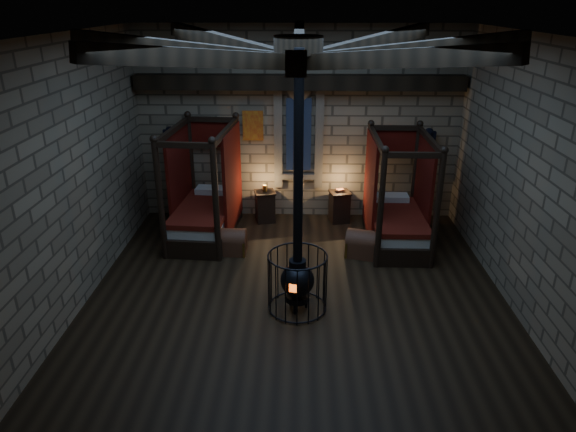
{
  "coord_description": "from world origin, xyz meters",
  "views": [
    {
      "loc": [
        0.05,
        -7.57,
        4.64
      ],
      "look_at": [
        -0.16,
        0.6,
        1.18
      ],
      "focal_mm": 32.0,
      "sensor_mm": 36.0,
      "label": 1
    }
  ],
  "objects_px": {
    "trunk_left": "(228,242)",
    "trunk_right": "(366,245)",
    "stove": "(297,276)",
    "bed_left": "(205,209)",
    "bed_right": "(396,217)"
  },
  "relations": [
    {
      "from": "bed_left",
      "to": "trunk_right",
      "type": "bearing_deg",
      "value": -11.24
    },
    {
      "from": "bed_left",
      "to": "stove",
      "type": "height_order",
      "value": "stove"
    },
    {
      "from": "bed_right",
      "to": "stove",
      "type": "height_order",
      "value": "stove"
    },
    {
      "from": "bed_left",
      "to": "bed_right",
      "type": "height_order",
      "value": "bed_left"
    },
    {
      "from": "bed_left",
      "to": "trunk_right",
      "type": "relative_size",
      "value": 2.77
    },
    {
      "from": "bed_left",
      "to": "trunk_left",
      "type": "height_order",
      "value": "bed_left"
    },
    {
      "from": "trunk_right",
      "to": "stove",
      "type": "bearing_deg",
      "value": -109.42
    },
    {
      "from": "trunk_left",
      "to": "trunk_right",
      "type": "distance_m",
      "value": 2.69
    },
    {
      "from": "trunk_left",
      "to": "trunk_right",
      "type": "height_order",
      "value": "trunk_right"
    },
    {
      "from": "bed_left",
      "to": "trunk_right",
      "type": "xyz_separation_m",
      "value": [
        3.27,
        -0.92,
        -0.33
      ]
    },
    {
      "from": "bed_right",
      "to": "stove",
      "type": "distance_m",
      "value": 3.25
    },
    {
      "from": "bed_right",
      "to": "trunk_left",
      "type": "bearing_deg",
      "value": -169.78
    },
    {
      "from": "trunk_left",
      "to": "bed_left",
      "type": "bearing_deg",
      "value": 125.72
    },
    {
      "from": "trunk_left",
      "to": "stove",
      "type": "distance_m",
      "value": 2.43
    },
    {
      "from": "trunk_left",
      "to": "bed_right",
      "type": "bearing_deg",
      "value": 11.16
    }
  ]
}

